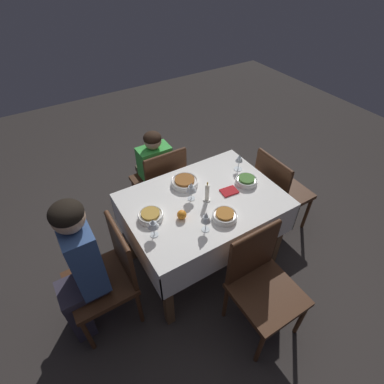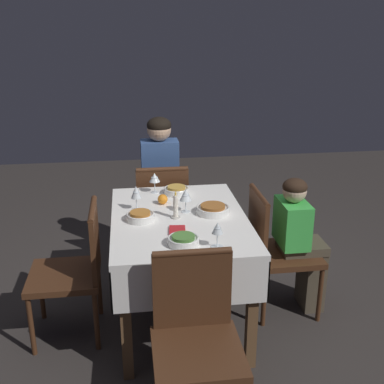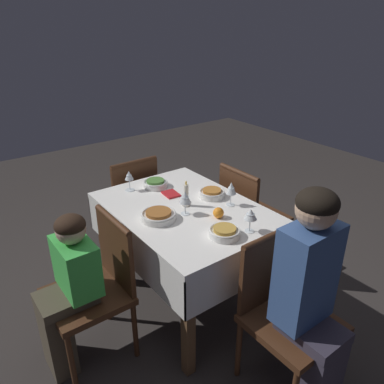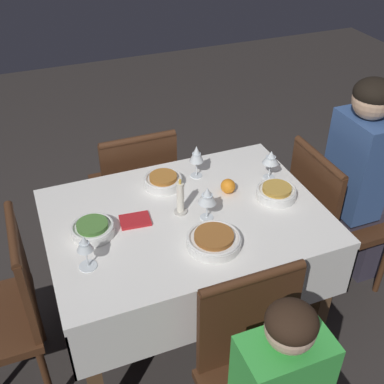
% 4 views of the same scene
% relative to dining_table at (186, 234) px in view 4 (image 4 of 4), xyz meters
% --- Properties ---
extents(ground_plane, '(8.00, 8.00, 0.00)m').
position_rel_dining_table_xyz_m(ground_plane, '(0.00, 0.00, -0.65)').
color(ground_plane, '#332D2B').
extents(dining_table, '(1.19, 0.85, 0.76)m').
position_rel_dining_table_xyz_m(dining_table, '(0.00, 0.00, 0.00)').
color(dining_table, white).
rests_on(dining_table, ground_plane).
extents(chair_east, '(0.44, 0.44, 0.88)m').
position_rel_dining_table_xyz_m(chair_east, '(0.83, 0.05, -0.16)').
color(chair_east, '#472816').
rests_on(chair_east, ground_plane).
extents(chair_south, '(0.44, 0.44, 0.88)m').
position_rel_dining_table_xyz_m(chair_south, '(0.05, -0.66, -0.16)').
color(chair_south, '#472816').
rests_on(chair_south, ground_plane).
extents(chair_north, '(0.44, 0.44, 0.88)m').
position_rel_dining_table_xyz_m(chair_north, '(-0.05, 0.66, -0.16)').
color(chair_north, '#472816').
rests_on(chair_north, ground_plane).
extents(person_adult_denim, '(0.34, 0.30, 1.22)m').
position_rel_dining_table_xyz_m(person_adult_denim, '(0.98, 0.05, 0.04)').
color(person_adult_denim, '#383342').
rests_on(person_adult_denim, ground_plane).
extents(bowl_east, '(0.18, 0.18, 0.06)m').
position_rel_dining_table_xyz_m(bowl_east, '(0.43, -0.03, 0.14)').
color(bowl_east, white).
rests_on(bowl_east, dining_table).
extents(wine_glass_east, '(0.08, 0.08, 0.15)m').
position_rel_dining_table_xyz_m(wine_glass_east, '(0.47, 0.12, 0.22)').
color(wine_glass_east, white).
rests_on(wine_glass_east, dining_table).
extents(bowl_south, '(0.22, 0.22, 0.06)m').
position_rel_dining_table_xyz_m(bowl_south, '(0.04, -0.22, 0.14)').
color(bowl_south, white).
rests_on(bowl_south, dining_table).
extents(wine_glass_south, '(0.08, 0.08, 0.16)m').
position_rel_dining_table_xyz_m(wine_glass_south, '(0.08, -0.05, 0.23)').
color(wine_glass_south, white).
rests_on(wine_glass_south, dining_table).
extents(bowl_north, '(0.18, 0.18, 0.06)m').
position_rel_dining_table_xyz_m(bowl_north, '(-0.02, 0.25, 0.14)').
color(bowl_north, white).
rests_on(bowl_north, dining_table).
extents(wine_glass_north, '(0.07, 0.07, 0.17)m').
position_rel_dining_table_xyz_m(wine_glass_north, '(0.16, 0.26, 0.23)').
color(wine_glass_north, white).
rests_on(wine_glass_north, dining_table).
extents(bowl_west, '(0.18, 0.18, 0.06)m').
position_rel_dining_table_xyz_m(bowl_west, '(-0.40, 0.02, 0.14)').
color(bowl_west, white).
rests_on(bowl_west, dining_table).
extents(wine_glass_west, '(0.07, 0.07, 0.15)m').
position_rel_dining_table_xyz_m(wine_glass_west, '(-0.46, -0.16, 0.22)').
color(wine_glass_west, white).
rests_on(wine_glass_west, dining_table).
extents(candle_centerpiece, '(0.06, 0.06, 0.18)m').
position_rel_dining_table_xyz_m(candle_centerpiece, '(-0.01, 0.02, 0.18)').
color(candle_centerpiece, beige).
rests_on(candle_centerpiece, dining_table).
extents(orange_fruit, '(0.07, 0.07, 0.07)m').
position_rel_dining_table_xyz_m(orange_fruit, '(0.24, 0.08, 0.15)').
color(orange_fruit, orange).
rests_on(orange_fruit, dining_table).
extents(napkin_red_folded, '(0.14, 0.11, 0.01)m').
position_rel_dining_table_xyz_m(napkin_red_folded, '(-0.22, 0.03, 0.12)').
color(napkin_red_folded, red).
rests_on(napkin_red_folded, dining_table).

